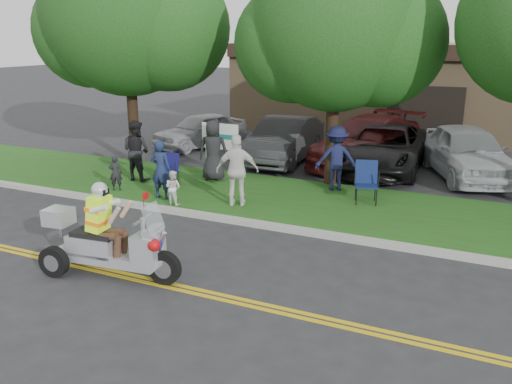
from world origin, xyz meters
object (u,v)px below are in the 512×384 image
at_px(spectator_adult_left, 161,169).
at_px(parked_car_right, 368,141).
at_px(parked_car_far_left, 200,130).
at_px(parked_car_mid, 384,148).
at_px(trike_scooter, 106,244).
at_px(spectator_adult_mid, 136,151).
at_px(spectator_adult_right, 237,170).
at_px(lawn_chair_a, 170,167).
at_px(lawn_chair_b, 366,179).
at_px(parked_car_left, 284,140).
at_px(parked_car_far_right, 467,152).

bearing_deg(spectator_adult_left, parked_car_right, -125.23).
distance_m(parked_car_far_left, parked_car_mid, 7.57).
bearing_deg(trike_scooter, spectator_adult_mid, 115.99).
bearing_deg(parked_car_far_left, spectator_adult_left, -46.14).
bearing_deg(spectator_adult_right, lawn_chair_a, -40.04).
bearing_deg(spectator_adult_left, spectator_adult_right, -176.28).
relative_size(lawn_chair_a, parked_car_mid, 0.18).
height_order(lawn_chair_b, parked_car_right, parked_car_right).
relative_size(lawn_chair_b, spectator_adult_left, 0.69).
height_order(spectator_adult_left, spectator_adult_mid, spectator_adult_mid).
relative_size(trike_scooter, lawn_chair_a, 2.89).
bearing_deg(parked_car_left, spectator_adult_right, -83.21).
distance_m(trike_scooter, parked_car_left, 10.28).
xyz_separation_m(parked_car_left, parked_car_mid, (3.50, 0.22, -0.03)).
bearing_deg(spectator_adult_mid, parked_car_mid, -139.83).
bearing_deg(parked_car_right, spectator_adult_right, -94.32).
relative_size(lawn_chair_a, parked_car_far_left, 0.24).
relative_size(trike_scooter, lawn_chair_b, 2.52).
xyz_separation_m(lawn_chair_b, spectator_adult_mid, (-6.86, -0.72, 0.29)).
height_order(lawn_chair_b, spectator_adult_right, spectator_adult_right).
distance_m(parked_car_left, parked_car_far_right, 6.08).
bearing_deg(parked_car_left, spectator_adult_left, -104.21).
bearing_deg(parked_car_mid, parked_car_left, -178.58).
height_order(spectator_adult_right, parked_car_mid, spectator_adult_right).
bearing_deg(parked_car_left, parked_car_mid, 0.33).
height_order(trike_scooter, parked_car_left, trike_scooter).
relative_size(trike_scooter, parked_car_mid, 0.51).
relative_size(spectator_adult_mid, parked_car_mid, 0.34).
relative_size(parked_car_far_left, parked_car_far_right, 0.83).
bearing_deg(parked_car_right, spectator_adult_left, -108.88).
xyz_separation_m(spectator_adult_right, parked_car_mid, (2.50, 5.82, -0.28)).
bearing_deg(parked_car_far_right, parked_car_left, 160.54).
bearing_deg(lawn_chair_b, trike_scooter, -134.93).
bearing_deg(spectator_adult_mid, spectator_adult_right, 169.23).
bearing_deg(lawn_chair_b, parked_car_right, 86.09).
xyz_separation_m(trike_scooter, parked_car_left, (-0.62, 10.26, 0.15)).
height_order(trike_scooter, parked_car_right, trike_scooter).
bearing_deg(spectator_adult_right, parked_car_far_left, -74.91).
bearing_deg(parked_car_left, lawn_chair_a, -112.71).
bearing_deg(lawn_chair_b, spectator_adult_right, -167.48).
bearing_deg(parked_car_far_left, parked_car_far_right, 17.68).
bearing_deg(lawn_chair_a, trike_scooter, -66.89).
relative_size(parked_car_far_left, parked_car_mid, 0.75).
distance_m(parked_car_left, parked_car_mid, 3.51).
bearing_deg(parked_car_far_right, spectator_adult_left, -161.81).
distance_m(parked_car_far_left, parked_car_left, 4.15).
distance_m(lawn_chair_a, spectator_adult_left, 1.32).
xyz_separation_m(trike_scooter, spectator_adult_mid, (-3.55, 5.64, 0.38)).
height_order(spectator_adult_left, parked_car_left, spectator_adult_left).
distance_m(lawn_chair_b, spectator_adult_right, 3.41).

